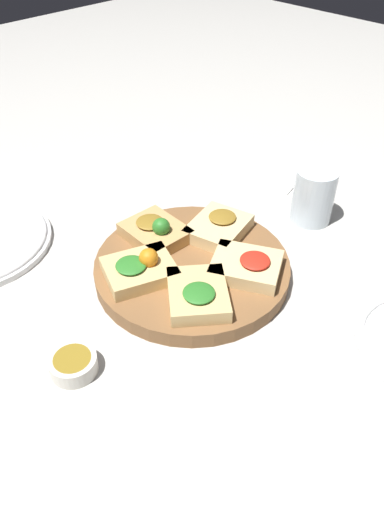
{
  "coord_description": "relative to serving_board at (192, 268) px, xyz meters",
  "views": [
    {
      "loc": [
        -0.42,
        0.42,
        0.53
      ],
      "look_at": [
        0.0,
        0.0,
        0.04
      ],
      "focal_mm": 35.0,
      "sensor_mm": 36.0,
      "label": 1
    }
  ],
  "objects": [
    {
      "name": "napkin_stack",
      "position": [
        0.12,
        -0.33,
        -0.01
      ],
      "size": [
        0.17,
        0.16,
        0.01
      ],
      "primitive_type": "cube",
      "rotation": [
        0.0,
        0.0,
        0.23
      ],
      "color": "white",
      "rests_on": "ground_plane"
    },
    {
      "name": "focaccia_slice_1",
      "position": [
        0.08,
        -0.0,
        0.03
      ],
      "size": [
        0.1,
        0.09,
        0.05
      ],
      "color": "tan",
      "rests_on": "serving_board"
    },
    {
      "name": "focaccia_slice_3",
      "position": [
        -0.07,
        0.05,
        0.02
      ],
      "size": [
        0.13,
        0.13,
        0.03
      ],
      "color": "#DBB775",
      "rests_on": "serving_board"
    },
    {
      "name": "ground_plane",
      "position": [
        0.0,
        0.0,
        -0.01
      ],
      "size": [
        3.0,
        3.0,
        0.0
      ],
      "primitive_type": "plane",
      "color": "beige"
    },
    {
      "name": "serving_board",
      "position": [
        0.0,
        0.0,
        0.0
      ],
      "size": [
        0.3,
        0.3,
        0.03
      ],
      "primitive_type": "cylinder",
      "color": "brown",
      "rests_on": "ground_plane"
    },
    {
      "name": "focaccia_slice_2",
      "position": [
        0.03,
        0.08,
        0.03
      ],
      "size": [
        0.11,
        0.12,
        0.05
      ],
      "color": "#DBB775",
      "rests_on": "serving_board"
    },
    {
      "name": "water_glass",
      "position": [
        -0.04,
        -0.26,
        0.04
      ],
      "size": [
        0.07,
        0.07,
        0.1
      ],
      "primitive_type": "cylinder",
      "color": "silver",
      "rests_on": "ground_plane"
    },
    {
      "name": "dipping_bowl",
      "position": [
        -0.03,
        0.24,
        0.0
      ],
      "size": [
        0.06,
        0.06,
        0.02
      ],
      "color": "silver",
      "rests_on": "ground_plane"
    },
    {
      "name": "focaccia_slice_4",
      "position": [
        -0.08,
        -0.04,
        0.02
      ],
      "size": [
        0.13,
        0.12,
        0.03
      ],
      "color": "#E5C689",
      "rests_on": "serving_board"
    },
    {
      "name": "focaccia_slice_0",
      "position": [
        0.02,
        -0.08,
        0.02
      ],
      "size": [
        0.1,
        0.12,
        0.03
      ],
      "color": "#E5C689",
      "rests_on": "serving_board"
    }
  ]
}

